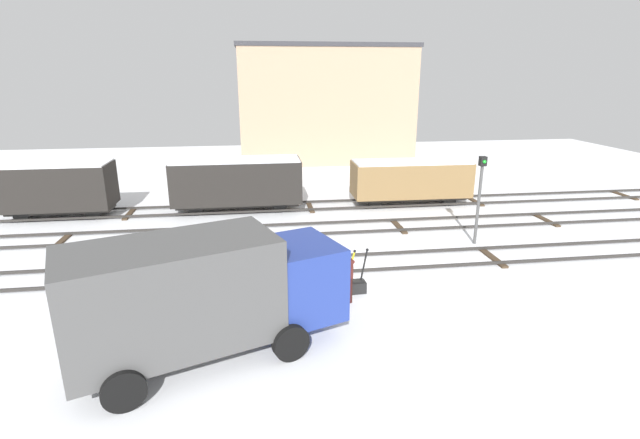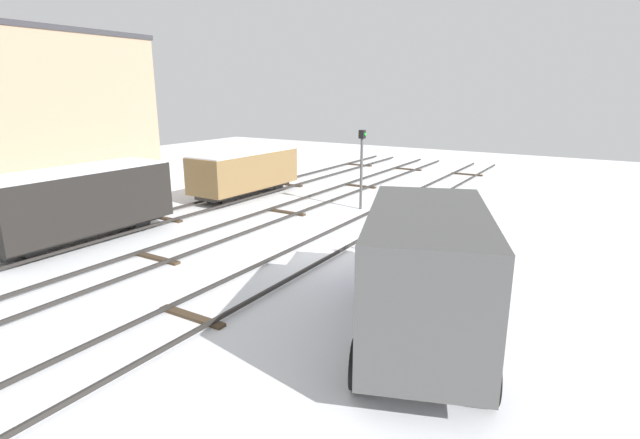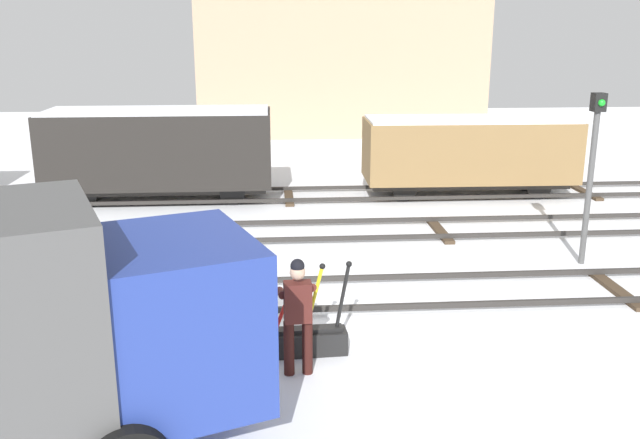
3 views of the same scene
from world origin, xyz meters
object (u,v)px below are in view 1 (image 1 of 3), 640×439
at_px(freight_car_back_track, 237,182).
at_px(switch_lever_frame, 346,286).
at_px(rail_worker, 346,273).
at_px(delivery_truck, 205,292).
at_px(signal_post, 480,191).
at_px(freight_car_near_switch, 411,179).
at_px(freight_car_mid_siding, 58,187).

bearing_deg(freight_car_back_track, switch_lever_frame, -69.75).
relative_size(rail_worker, delivery_truck, 0.26).
relative_size(signal_post, freight_car_near_switch, 0.59).
xyz_separation_m(rail_worker, freight_car_back_track, (-3.42, 10.36, 0.51)).
xyz_separation_m(signal_post, freight_car_back_track, (-9.51, 6.10, -0.70)).
relative_size(switch_lever_frame, freight_car_mid_siding, 0.30).
relative_size(switch_lever_frame, rail_worker, 0.84).
xyz_separation_m(signal_post, freight_car_mid_siding, (-17.75, 6.10, -0.71)).
xyz_separation_m(freight_car_near_switch, freight_car_back_track, (-8.79, 0.00, 0.16)).
bearing_deg(delivery_truck, rail_worker, 10.09).
height_order(rail_worker, freight_car_mid_siding, freight_car_mid_siding).
bearing_deg(freight_car_mid_siding, delivery_truck, -58.16).
xyz_separation_m(switch_lever_frame, freight_car_near_switch, (5.23, 9.77, 1.07)).
bearing_deg(freight_car_back_track, freight_car_mid_siding, -179.78).
distance_m(rail_worker, delivery_truck, 4.43).
distance_m(delivery_truck, signal_post, 11.81).
xyz_separation_m(switch_lever_frame, freight_car_mid_siding, (-11.80, 9.77, 1.22)).
height_order(switch_lever_frame, freight_car_back_track, freight_car_back_track).
bearing_deg(freight_car_mid_siding, switch_lever_frame, -39.88).
relative_size(switch_lever_frame, signal_post, 0.41).
relative_size(delivery_truck, freight_car_near_switch, 1.12).
relative_size(rail_worker, freight_car_near_switch, 0.29).
bearing_deg(rail_worker, freight_car_back_track, 104.68).
bearing_deg(freight_car_near_switch, freight_car_mid_siding, -178.94).
height_order(switch_lever_frame, delivery_truck, delivery_truck).
bearing_deg(delivery_truck, freight_car_mid_siding, 101.63).
bearing_deg(freight_car_back_track, delivery_truck, -91.37).
xyz_separation_m(freight_car_back_track, freight_car_mid_siding, (-8.23, -0.00, -0.00)).
bearing_deg(freight_car_mid_siding, freight_car_near_switch, -0.24).
distance_m(switch_lever_frame, signal_post, 7.25).
relative_size(freight_car_near_switch, freight_car_mid_siding, 1.25).
height_order(rail_worker, signal_post, signal_post).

